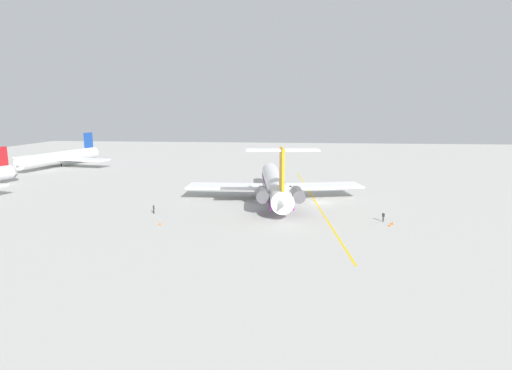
{
  "coord_description": "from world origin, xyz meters",
  "views": [
    {
      "loc": [
        -81.35,
        5.05,
        18.53
      ],
      "look_at": [
        2.58,
        13.31,
        2.87
      ],
      "focal_mm": 28.57,
      "sensor_mm": 36.0,
      "label": 1
    }
  ],
  "objects_px": {
    "ground_crew_near_tail": "(154,208)",
    "safety_cone_tail": "(160,224)",
    "ground_crew_near_nose": "(383,215)",
    "safety_cone_wingtip": "(390,225)",
    "airliner_mid_right": "(59,158)",
    "safety_cone_nose": "(393,223)",
    "main_jetliner": "(275,184)"
  },
  "relations": [
    {
      "from": "airliner_mid_right",
      "to": "ground_crew_near_nose",
      "type": "height_order",
      "value": "airliner_mid_right"
    },
    {
      "from": "safety_cone_wingtip",
      "to": "safety_cone_tail",
      "type": "bearing_deg",
      "value": 94.52
    },
    {
      "from": "ground_crew_near_tail",
      "to": "ground_crew_near_nose",
      "type": "bearing_deg",
      "value": 123.33
    },
    {
      "from": "airliner_mid_right",
      "to": "safety_cone_tail",
      "type": "height_order",
      "value": "airliner_mid_right"
    },
    {
      "from": "main_jetliner",
      "to": "safety_cone_tail",
      "type": "xyz_separation_m",
      "value": [
        -20.65,
        17.73,
        -3.06
      ]
    },
    {
      "from": "ground_crew_near_nose",
      "to": "safety_cone_tail",
      "type": "xyz_separation_m",
      "value": [
        -5.7,
        36.63,
        -0.82
      ]
    },
    {
      "from": "airliner_mid_right",
      "to": "ground_crew_near_tail",
      "type": "height_order",
      "value": "airliner_mid_right"
    },
    {
      "from": "ground_crew_near_tail",
      "to": "safety_cone_wingtip",
      "type": "relative_size",
      "value": 3.12
    },
    {
      "from": "safety_cone_nose",
      "to": "ground_crew_near_tail",
      "type": "bearing_deg",
      "value": 85.79
    },
    {
      "from": "ground_crew_near_tail",
      "to": "safety_cone_nose",
      "type": "xyz_separation_m",
      "value": [
        -3.05,
        -41.39,
        -0.81
      ]
    },
    {
      "from": "main_jetliner",
      "to": "ground_crew_near_tail",
      "type": "xyz_separation_m",
      "value": [
        -13.46,
        21.29,
        -2.25
      ]
    },
    {
      "from": "ground_crew_near_tail",
      "to": "safety_cone_nose",
      "type": "height_order",
      "value": "ground_crew_near_tail"
    },
    {
      "from": "airliner_mid_right",
      "to": "safety_cone_nose",
      "type": "bearing_deg",
      "value": 68.65
    },
    {
      "from": "airliner_mid_right",
      "to": "ground_crew_near_tail",
      "type": "relative_size",
      "value": 20.24
    },
    {
      "from": "ground_crew_near_tail",
      "to": "safety_cone_wingtip",
      "type": "xyz_separation_m",
      "value": [
        -4.26,
        -40.7,
        -0.81
      ]
    },
    {
      "from": "main_jetliner",
      "to": "ground_crew_near_tail",
      "type": "height_order",
      "value": "main_jetliner"
    },
    {
      "from": "airliner_mid_right",
      "to": "ground_crew_near_nose",
      "type": "xyz_separation_m",
      "value": [
        -57.42,
        -91.95,
        -1.97
      ]
    },
    {
      "from": "ground_crew_near_nose",
      "to": "safety_cone_tail",
      "type": "bearing_deg",
      "value": 113.27
    },
    {
      "from": "airliner_mid_right",
      "to": "safety_cone_wingtip",
      "type": "xyz_separation_m",
      "value": [
        -60.19,
        -92.46,
        -2.79
      ]
    },
    {
      "from": "safety_cone_nose",
      "to": "safety_cone_wingtip",
      "type": "height_order",
      "value": "same"
    },
    {
      "from": "ground_crew_near_nose",
      "to": "safety_cone_wingtip",
      "type": "bearing_deg",
      "value": -155.08
    },
    {
      "from": "main_jetliner",
      "to": "safety_cone_tail",
      "type": "height_order",
      "value": "main_jetliner"
    },
    {
      "from": "main_jetliner",
      "to": "ground_crew_near_nose",
      "type": "xyz_separation_m",
      "value": [
        -14.95,
        -18.9,
        -2.24
      ]
    },
    {
      "from": "main_jetliner",
      "to": "safety_cone_wingtip",
      "type": "xyz_separation_m",
      "value": [
        -17.72,
        -19.41,
        -3.06
      ]
    },
    {
      "from": "main_jetliner",
      "to": "safety_cone_nose",
      "type": "bearing_deg",
      "value": -136.37
    },
    {
      "from": "airliner_mid_right",
      "to": "main_jetliner",
      "type": "bearing_deg",
      "value": 70.81
    },
    {
      "from": "safety_cone_tail",
      "to": "safety_cone_nose",
      "type": "bearing_deg",
      "value": -83.74
    },
    {
      "from": "ground_crew_near_tail",
      "to": "safety_cone_tail",
      "type": "height_order",
      "value": "ground_crew_near_tail"
    },
    {
      "from": "main_jetliner",
      "to": "ground_crew_near_tail",
      "type": "bearing_deg",
      "value": 115.33
    },
    {
      "from": "ground_crew_near_nose",
      "to": "ground_crew_near_tail",
      "type": "height_order",
      "value": "ground_crew_near_nose"
    },
    {
      "from": "main_jetliner",
      "to": "safety_cone_tail",
      "type": "distance_m",
      "value": 27.39
    },
    {
      "from": "airliner_mid_right",
      "to": "ground_crew_near_tail",
      "type": "distance_m",
      "value": 76.23
    }
  ]
}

